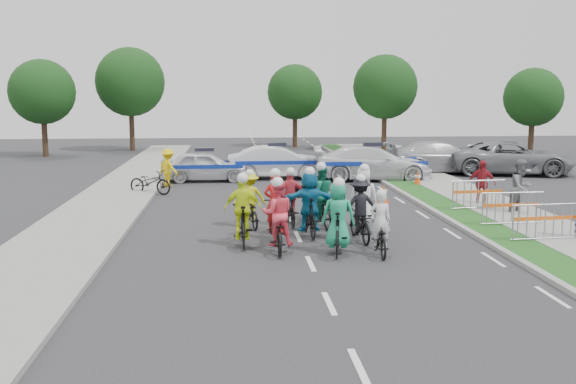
{
  "coord_description": "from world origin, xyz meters",
  "views": [
    {
      "loc": [
        -1.89,
        -15.07,
        4.12
      ],
      "look_at": [
        -0.16,
        4.4,
        1.1
      ],
      "focal_mm": 40.0,
      "sensor_mm": 36.0,
      "label": 1
    }
  ],
  "objects": [
    {
      "name": "rider_10",
      "position": [
        -1.34,
        4.48,
        0.71
      ],
      "size": [
        1.11,
        1.87,
        1.82
      ],
      "rotation": [
        0.0,
        0.0,
        3.35
      ],
      "color": "black",
      "rests_on": "ground"
    },
    {
      "name": "barrier_1",
      "position": [
        6.7,
        3.66,
        0.56
      ],
      "size": [
        2.02,
        0.58,
        1.12
      ],
      "primitive_type": null,
      "rotation": [
        0.0,
        0.0,
        0.04
      ],
      "color": "#A5A8AD",
      "rests_on": "ground"
    },
    {
      "name": "police_car_2",
      "position": [
        4.82,
        14.86,
        0.82
      ],
      "size": [
        5.84,
        2.91,
        1.63
      ],
      "primitive_type": "imported",
      "rotation": [
        0.0,
        0.0,
        1.46
      ],
      "color": "silver",
      "rests_on": "ground"
    },
    {
      "name": "tree_3",
      "position": [
        -9.0,
        32.0,
        4.89
      ],
      "size": [
        4.9,
        4.9,
        7.35
      ],
      "color": "#382619",
      "rests_on": "ground"
    },
    {
      "name": "spectator_2",
      "position": [
        7.22,
        7.42,
        0.85
      ],
      "size": [
        1.08,
        0.76,
        1.71
      ],
      "primitive_type": "imported",
      "rotation": [
        0.0,
        0.0,
        -0.39
      ],
      "color": "maroon",
      "rests_on": "ground"
    },
    {
      "name": "parked_bike",
      "position": [
        -5.23,
        11.43,
        0.5
      ],
      "size": [
        2.0,
        1.42,
        1.0
      ],
      "primitive_type": "imported",
      "rotation": [
        0.0,
        0.0,
        1.12
      ],
      "color": "black",
      "rests_on": "ground"
    },
    {
      "name": "cone_1",
      "position": [
        6.37,
        12.6,
        0.34
      ],
      "size": [
        0.4,
        0.4,
        0.7
      ],
      "color": "#F24C0C",
      "rests_on": "ground"
    },
    {
      "name": "tree_1",
      "position": [
        9.0,
        30.0,
        4.54
      ],
      "size": [
        4.55,
        4.55,
        6.82
      ],
      "color": "#382619",
      "rests_on": "ground"
    },
    {
      "name": "curb_right",
      "position": [
        5.1,
        5.0,
        0.06
      ],
      "size": [
        0.2,
        60.0,
        0.12
      ],
      "primitive_type": "cube",
      "color": "gray",
      "rests_on": "ground"
    },
    {
      "name": "rider_8",
      "position": [
        0.86,
        4.39,
        0.75
      ],
      "size": [
        1.03,
        2.09,
        2.04
      ],
      "rotation": [
        0.0,
        0.0,
        3.31
      ],
      "color": "black",
      "rests_on": "ground"
    },
    {
      "name": "ground",
      "position": [
        0.0,
        0.0,
        0.0
      ],
      "size": [
        90.0,
        90.0,
        0.0
      ],
      "primitive_type": "plane",
      "color": "#28282B",
      "rests_on": "ground"
    },
    {
      "name": "tree_0",
      "position": [
        -14.0,
        28.0,
        4.19
      ],
      "size": [
        4.2,
        4.2,
        6.3
      ],
      "color": "#382619",
      "rests_on": "ground"
    },
    {
      "name": "rider_3",
      "position": [
        -1.6,
        2.05,
        0.77
      ],
      "size": [
        1.02,
        1.92,
        2.02
      ],
      "rotation": [
        0.0,
        0.0,
        3.14
      ],
      "color": "black",
      "rests_on": "ground"
    },
    {
      "name": "rider_2",
      "position": [
        -0.71,
        1.28,
        0.74
      ],
      "size": [
        0.83,
        1.96,
        1.99
      ],
      "rotation": [
        0.0,
        0.0,
        3.14
      ],
      "color": "black",
      "rests_on": "ground"
    },
    {
      "name": "rider_5",
      "position": [
        0.34,
        3.03,
        0.85
      ],
      "size": [
        1.65,
        1.97,
        2.05
      ],
      "rotation": [
        0.0,
        0.0,
        3.2
      ],
      "color": "black",
      "rests_on": "ground"
    },
    {
      "name": "marshal_hiviz",
      "position": [
        -4.7,
        13.62,
        0.84
      ],
      "size": [
        1.22,
        1.2,
        1.68
      ],
      "primitive_type": "imported",
      "rotation": [
        0.0,
        0.0,
        2.38
      ],
      "color": "yellow",
      "rests_on": "ground"
    },
    {
      "name": "rider_7",
      "position": [
        2.08,
        3.79,
        0.78
      ],
      "size": [
        0.91,
        1.98,
        2.03
      ],
      "rotation": [
        0.0,
        0.0,
        3.02
      ],
      "color": "black",
      "rests_on": "ground"
    },
    {
      "name": "sidewalk_left",
      "position": [
        -6.5,
        5.0,
        0.07
      ],
      "size": [
        3.0,
        60.0,
        0.13
      ],
      "primitive_type": "cube",
      "color": "gray",
      "rests_on": "ground"
    },
    {
      "name": "tree_4",
      "position": [
        3.0,
        34.0,
        4.19
      ],
      "size": [
        4.2,
        4.2,
        6.3
      ],
      "color": "#382619",
      "rests_on": "ground"
    },
    {
      "name": "grass_strip",
      "position": [
        5.8,
        5.0,
        0.06
      ],
      "size": [
        1.2,
        60.0,
        0.11
      ],
      "primitive_type": "cube",
      "color": "#1A4516",
      "rests_on": "ground"
    },
    {
      "name": "police_car_1",
      "position": [
        0.32,
        15.85,
        0.79
      ],
      "size": [
        4.8,
        1.7,
        1.58
      ],
      "primitive_type": "imported",
      "rotation": [
        0.0,
        0.0,
        1.58
      ],
      "color": "silver",
      "rests_on": "ground"
    },
    {
      "name": "rider_1",
      "position": [
        0.83,
        0.96,
        0.78
      ],
      "size": [
        0.93,
        1.98,
        2.01
      ],
      "rotation": [
        0.0,
        0.0,
        2.95
      ],
      "color": "black",
      "rests_on": "ground"
    },
    {
      "name": "barrier_0",
      "position": [
        6.7,
        1.55,
        0.56
      ],
      "size": [
        2.03,
        0.66,
        1.12
      ],
      "primitive_type": null,
      "rotation": [
        0.0,
        0.0,
        0.08
      ],
      "color": "#A5A8AD",
      "rests_on": "ground"
    },
    {
      "name": "rider_11",
      "position": [
        0.68,
        5.56,
        0.72
      ],
      "size": [
        1.4,
        1.67,
        1.7
      ],
      "rotation": [
        0.0,
        0.0,
        2.99
      ],
      "color": "black",
      "rests_on": "ground"
    },
    {
      "name": "rider_0",
      "position": [
        1.87,
        0.72,
        0.57
      ],
      "size": [
        0.69,
        1.72,
        1.72
      ],
      "rotation": [
        0.0,
        0.0,
        3.08
      ],
      "color": "black",
      "rests_on": "ground"
    },
    {
      "name": "civilian_sedan",
      "position": [
        8.91,
        17.26,
        0.82
      ],
      "size": [
        5.86,
        2.83,
        1.65
      ],
      "primitive_type": "imported",
      "rotation": [
        0.0,
        0.0,
        1.66
      ],
      "color": "#AEADB2",
      "rests_on": "ground"
    },
    {
      "name": "sidewalk_right",
      "position": [
        7.6,
        5.0,
        0.07
      ],
      "size": [
        2.4,
        60.0,
        0.13
      ],
      "primitive_type": "cube",
      "color": "gray",
      "rests_on": "ground"
    },
    {
      "name": "police_car_0",
      "position": [
        -3.15,
        15.21,
        0.71
      ],
      "size": [
        4.19,
        1.74,
        1.42
      ],
      "primitive_type": "imported",
      "rotation": [
        0.0,
        0.0,
        1.58
      ],
      "color": "silver",
      "rests_on": "ground"
    },
    {
      "name": "spectator_1",
      "position": [
        7.86,
        5.55,
        0.96
      ],
      "size": [
        1.16,
        1.08,
        1.92
      ],
      "primitive_type": "imported",
      "rotation": [
        0.0,
        0.0,
        0.49
      ],
      "color": "slate",
      "rests_on": "ground"
    },
    {
      "name": "rider_6",
      "position": [
        -0.67,
        2.82,
        0.67
      ],
      "size": [
        0.87,
        2.05,
        2.04
      ],
      "rotation": [
        0.0,
        0.0,
        3.05
      ],
      "color": "black",
      "rests_on": "ground"
    },
    {
      "name": "barrier_2",
      "position": [
        6.7,
        6.39,
        0.56
      ],
      "size": [
        2.04,
        0.71,
        1.12
      ],
      "primitive_type": null,
      "rotation": [
        0.0,
        0.0,
        0.11
      ],
      "color": "#A5A8AD",
      "rests_on": "ground"
    },
    {
      "name": "rider_9",
      "position": [
        -0.07,
        4.59,
        0.71
      ],
      "size": [
        0.95,
        1.78,
        1.85
      ],
      "rotation": [
        0.0,
        0.0,
        3.2
      ],
      "color": "black",
      "rests_on": "ground"
    },
    {
      "name": "rider_4",
      "position": [
        1.68,
        2.35,
        0.74
      ],
      "size": [
        1.11,
        1.92,
        1.91
      ],
      "rotation": [
        0.0,
        0.0,
        3.22
      ],
      "color": "black",
      "rests_on": "ground"
    },
    {
      "name": "tree_2",
      "position": [
        18.0,
        26.0,
        3.83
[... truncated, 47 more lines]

